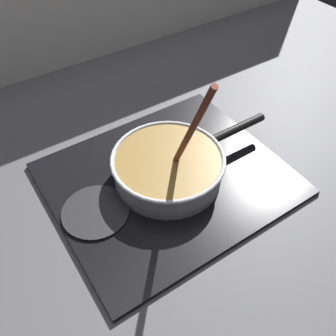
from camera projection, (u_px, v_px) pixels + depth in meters
name	position (u px, v px, depth m)	size (l,w,h in m)	color
ground	(196.00, 227.00, 0.85)	(2.40, 1.60, 0.04)	#4C4C51
hob_plate	(168.00, 179.00, 0.92)	(0.56, 0.48, 0.01)	black
burner_ring	(168.00, 176.00, 0.91)	(0.18, 0.18, 0.01)	#592D0C
spare_burner	(96.00, 212.00, 0.84)	(0.15, 0.15, 0.01)	#262628
cooking_pan	(169.00, 166.00, 0.89)	(0.44, 0.27, 0.33)	silver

